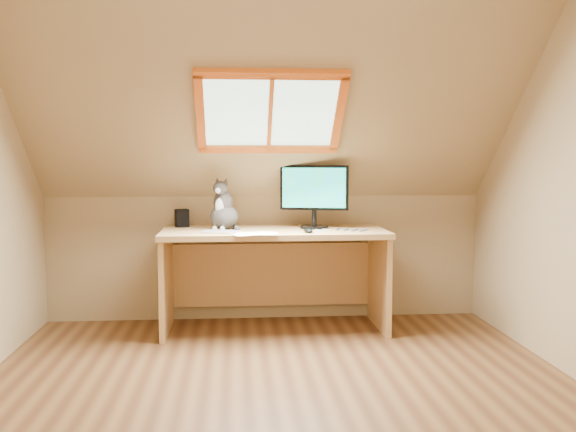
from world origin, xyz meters
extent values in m
plane|color=brown|center=(0.00, 0.00, 0.00)|extent=(3.50, 3.50, 0.00)
cube|color=tan|center=(0.00, -1.75, 1.20)|extent=(3.50, 0.02, 2.40)
cube|color=tan|center=(0.00, 1.75, 0.50)|extent=(3.50, 0.02, 1.00)
cube|color=tan|center=(0.00, 0.97, 1.70)|extent=(3.50, 1.56, 1.41)
cube|color=#B2E0CC|center=(0.00, 1.05, 1.63)|extent=(0.90, 0.53, 0.48)
cube|color=#DA4E14|center=(0.00, 1.05, 1.63)|extent=(1.02, 0.64, 0.59)
cube|color=tan|center=(0.05, 1.38, 0.75)|extent=(1.69, 0.74, 0.04)
cube|color=tan|center=(-0.77, 1.38, 0.36)|extent=(0.04, 0.66, 0.73)
cube|color=tan|center=(0.86, 1.38, 0.36)|extent=(0.04, 0.66, 0.73)
cube|color=tan|center=(0.05, 1.72, 0.36)|extent=(1.59, 0.03, 0.51)
cylinder|color=black|center=(0.36, 1.44, 0.78)|extent=(0.22, 0.22, 0.02)
cylinder|color=black|center=(0.36, 1.44, 0.85)|extent=(0.04, 0.04, 0.12)
cube|color=black|center=(0.36, 1.44, 1.08)|extent=(0.52, 0.17, 0.34)
cube|color=#0590CF|center=(0.35, 1.42, 1.08)|extent=(0.47, 0.13, 0.30)
ellipsoid|color=#47423E|center=(-0.33, 1.46, 0.86)|extent=(0.30, 0.32, 0.19)
ellipsoid|color=#47423E|center=(-0.34, 1.44, 0.97)|extent=(0.19, 0.19, 0.20)
ellipsoid|color=silver|center=(-0.36, 1.38, 0.95)|extent=(0.08, 0.06, 0.12)
ellipsoid|color=#47423E|center=(-0.36, 1.40, 1.08)|extent=(0.14, 0.14, 0.10)
sphere|color=silver|center=(-0.37, 1.35, 1.07)|extent=(0.04, 0.04, 0.04)
cone|color=#47423E|center=(-0.38, 1.43, 1.14)|extent=(0.06, 0.07, 0.07)
cone|color=#47423E|center=(-0.31, 1.40, 1.14)|extent=(0.07, 0.06, 0.07)
cube|color=black|center=(-0.66, 1.63, 0.84)|extent=(0.12, 0.12, 0.14)
cube|color=#B2B2B7|center=(-0.35, 1.22, 0.77)|extent=(0.29, 0.23, 0.01)
ellipsoid|color=black|center=(0.28, 1.14, 0.78)|extent=(0.09, 0.11, 0.03)
cube|color=white|center=(-0.03, 1.12, 0.77)|extent=(0.33, 0.27, 0.00)
cube|color=white|center=(-0.03, 1.12, 0.77)|extent=(0.32, 0.24, 0.00)
cube|color=white|center=(-0.03, 1.12, 0.77)|extent=(0.35, 0.30, 0.00)
camera|label=1|loc=(-0.25, -3.43, 1.30)|focal=40.00mm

